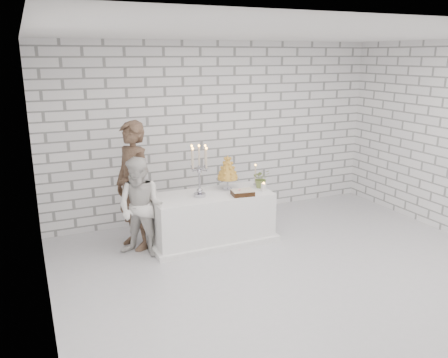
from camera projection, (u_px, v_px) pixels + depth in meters
ground at (292, 270)px, 6.03m from camera, size 6.00×5.00×0.01m
ceiling at (303, 34)px, 5.23m from camera, size 6.00×5.00×0.01m
wall_back at (218, 131)px, 7.83m from camera, size 6.00×0.01×3.00m
wall_left at (38, 188)px, 4.45m from camera, size 0.01×5.00×3.00m
cake_table at (212, 217)px, 6.90m from camera, size 1.80×0.80×0.75m
groom at (134, 186)px, 6.53m from camera, size 0.68×0.81×1.89m
bride at (141, 208)px, 6.31m from camera, size 0.88×0.86×1.43m
candelabra at (199, 171)px, 6.58m from camera, size 0.39×0.39×0.78m
croquembouche at (228, 172)px, 6.97m from camera, size 0.43×0.43×0.55m
chocolate_cake at (243, 193)px, 6.73m from camera, size 0.35×0.27×0.08m
pillar_candle at (264, 187)px, 6.93m from camera, size 0.09×0.09×0.12m
extra_taper at (255, 175)px, 7.24m from camera, size 0.08×0.08×0.32m
flowers at (261, 178)px, 7.10m from camera, size 0.33×0.31×0.30m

